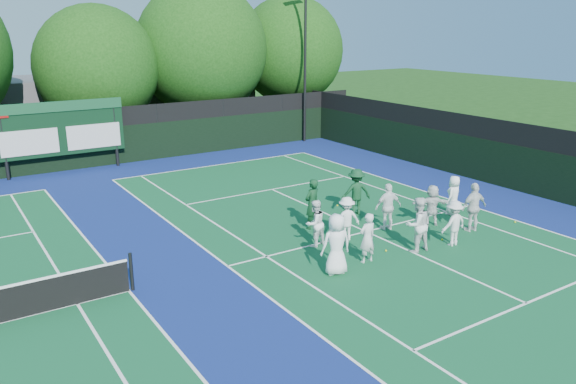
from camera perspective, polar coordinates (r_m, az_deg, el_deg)
ground at (r=19.39m, az=9.87°, el=-4.88°), size 120.00×120.00×0.00m
court_apron at (r=17.02m, az=-7.72°, el=-7.89°), size 34.00×32.00×0.01m
near_court at (r=20.08m, az=7.94°, el=-4.01°), size 11.05×23.85×0.01m
back_fence at (r=30.35m, az=-20.19°, el=4.77°), size 34.00×0.08×3.00m
divider_fence_right at (r=26.30m, az=23.11°, el=2.78°), size 0.08×32.00×3.00m
scoreboard at (r=29.60m, az=-22.07°, el=5.95°), size 6.00×0.21×3.55m
clubhouse at (r=38.88m, az=-17.31°, el=8.36°), size 18.00×6.00×4.00m
light_pole_right at (r=35.07m, az=1.77°, el=15.34°), size 1.20×0.30×10.12m
tree_c at (r=33.89m, az=-18.58°, el=11.67°), size 6.83×6.83×8.23m
tree_d at (r=36.01m, az=-8.60°, el=13.80°), size 8.05×8.05×9.65m
tree_e at (r=39.18m, az=0.35°, el=13.95°), size 7.16×7.16×9.03m
tennis_ball_0 at (r=18.46m, az=9.92°, el=-5.89°), size 0.07×0.07×0.07m
tennis_ball_1 at (r=20.92m, az=12.64°, el=-3.34°), size 0.07×0.07×0.07m
tennis_ball_2 at (r=22.40m, az=22.07°, el=-2.85°), size 0.07×0.07×0.07m
tennis_ball_3 at (r=18.56m, az=4.44°, el=-5.56°), size 0.07×0.07×0.07m
tennis_ball_4 at (r=22.77m, az=5.04°, el=-1.37°), size 0.07×0.07×0.07m
tennis_ball_5 at (r=19.81m, az=15.39°, el=-4.68°), size 0.07×0.07×0.07m
player_front_0 at (r=16.37m, az=4.92°, el=-5.32°), size 1.01×0.77×1.84m
player_front_1 at (r=17.31m, az=8.06°, el=-4.65°), size 0.58×0.38×1.59m
player_front_2 at (r=18.41m, az=12.99°, el=-3.24°), size 0.95×0.77×1.81m
player_front_3 at (r=19.25m, az=16.47°, el=-3.06°), size 1.00×0.57×1.54m
player_front_4 at (r=20.75m, az=18.34°, el=-1.48°), size 1.09×0.59×1.77m
player_back_0 at (r=18.42m, az=2.75°, el=-3.19°), size 0.85×0.71×1.57m
player_back_1 at (r=19.03m, az=5.95°, el=-2.71°), size 1.09×0.80×1.52m
player_back_2 at (r=20.18m, az=10.14°, el=-1.48°), size 1.07×0.63×1.70m
player_back_3 at (r=20.98m, az=14.39°, el=-1.31°), size 1.48×0.95×1.53m
player_back_4 at (r=22.42m, az=16.47°, el=-0.33°), size 0.86×0.69×1.53m
coach_left at (r=19.95m, az=2.47°, el=-1.23°), size 0.76×0.59×1.84m
coach_right at (r=21.63m, az=6.93°, el=0.02°), size 1.32×1.02×1.80m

